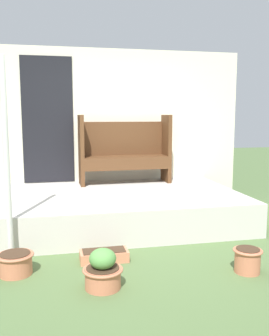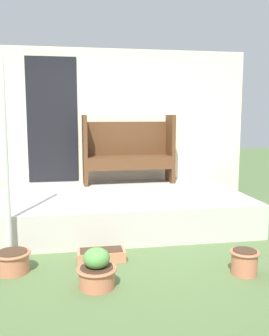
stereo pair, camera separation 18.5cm
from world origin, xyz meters
name	(u,v)px [view 1 (the left image)]	position (x,y,z in m)	size (l,w,h in m)	color
ground_plane	(133,249)	(0.00, 0.00, 0.00)	(24.00, 24.00, 0.00)	#516B3D
porch_slab	(117,208)	(0.00, 1.06, 0.22)	(3.42, 2.12, 0.44)	beige
house_wall	(104,129)	(-0.04, 2.15, 1.31)	(4.62, 0.08, 2.60)	beige
support_post	(7,162)	(-1.33, -0.10, 1.06)	(0.06, 0.06, 2.12)	silver
bench	(124,149)	(0.25, 1.83, 0.99)	(1.46, 0.43, 1.10)	#54331C
flower_pot_left	(15,263)	(-1.25, -0.45, 0.12)	(0.36, 0.36, 0.21)	#C67251
flower_pot_middle	(103,271)	(-0.46, -0.91, 0.16)	(0.36, 0.36, 0.36)	#C67251
flower_pot_right	(247,259)	(0.97, -0.88, 0.13)	(0.29, 0.29, 0.24)	#C67251
planter_box_rect	(104,256)	(-0.37, -0.30, 0.06)	(0.51, 0.23, 0.12)	tan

